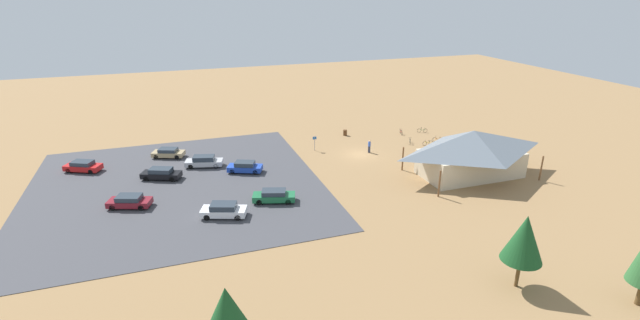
{
  "coord_description": "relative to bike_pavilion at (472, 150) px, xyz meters",
  "views": [
    {
      "loc": [
        25.05,
        55.11,
        22.07
      ],
      "look_at": [
        7.11,
        3.22,
        1.2
      ],
      "focal_mm": 25.62,
      "sensor_mm": 36.0,
      "label": 1
    }
  ],
  "objects": [
    {
      "name": "car_blue_inner_stall",
      "position": [
        26.35,
        -9.99,
        -2.54
      ],
      "size": [
        4.64,
        3.31,
        1.41
      ],
      "color": "#1E42B2",
      "rests_on": "parking_lot_asphalt"
    },
    {
      "name": "car_white_aisle_side",
      "position": [
        30.57,
        1.22,
        -2.52
      ],
      "size": [
        4.91,
        3.3,
        1.45
      ],
      "color": "white",
      "rests_on": "parking_lot_asphalt"
    },
    {
      "name": "visitor_near_lot",
      "position": [
        8.31,
        -11.67,
        -2.33
      ],
      "size": [
        0.4,
        0.36,
        1.83
      ],
      "color": "#2D3347",
      "rests_on": "ground"
    },
    {
      "name": "bicycle_orange_edge_south",
      "position": [
        -3.69,
        -12.63,
        -2.93
      ],
      "size": [
        1.54,
        0.89,
        0.84
      ],
      "color": "black",
      "rests_on": "ground"
    },
    {
      "name": "lot_sign",
      "position": [
        15.38,
        -14.98,
        -1.88
      ],
      "size": [
        0.56,
        0.08,
        2.2
      ],
      "color": "#99999E",
      "rests_on": "ground"
    },
    {
      "name": "pine_mideast",
      "position": [
        10.44,
        20.38,
        1.0
      ],
      "size": [
        3.12,
        3.12,
        6.2
      ],
      "color": "brown",
      "rests_on": "ground"
    },
    {
      "name": "bike_pavilion",
      "position": [
        0.0,
        0.0,
        0.0
      ],
      "size": [
        14.62,
        8.76,
        5.81
      ],
      "color": "beige",
      "rests_on": "ground"
    },
    {
      "name": "trash_bin",
      "position": [
        8.55,
        -20.22,
        -2.84
      ],
      "size": [
        0.6,
        0.6,
        0.9
      ],
      "primitive_type": "cylinder",
      "color": "brown",
      "rests_on": "ground"
    },
    {
      "name": "car_green_far_end",
      "position": [
        24.9,
        -0.47,
        -2.55
      ],
      "size": [
        4.9,
        3.03,
        1.38
      ],
      "color": "#1E6B3D",
      "rests_on": "parking_lot_asphalt"
    },
    {
      "name": "bicycle_yellow_yard_front",
      "position": [
        -1.25,
        -11.67,
        -2.93
      ],
      "size": [
        1.67,
        0.48,
        0.77
      ],
      "color": "black",
      "rests_on": "ground"
    },
    {
      "name": "bicycle_red_by_bin",
      "position": [
        -0.11,
        -17.76,
        -2.94
      ],
      "size": [
        0.56,
        1.6,
        0.81
      ],
      "color": "black",
      "rests_on": "ground"
    },
    {
      "name": "bicycle_silver_near_sign",
      "position": [
        -12.05,
        -8.47,
        -2.93
      ],
      "size": [
        1.54,
        0.68,
        0.79
      ],
      "color": "black",
      "rests_on": "ground"
    },
    {
      "name": "pine_east",
      "position": [
        32.99,
        22.25,
        1.15
      ],
      "size": [
        3.74,
        3.74,
        6.58
      ],
      "color": "brown",
      "rests_on": "ground"
    },
    {
      "name": "bicycle_green_mid_cluster",
      "position": [
        -3.83,
        -17.54,
        -2.93
      ],
      "size": [
        1.56,
        0.67,
        0.8
      ],
      "color": "black",
      "rests_on": "ground"
    },
    {
      "name": "bicycle_purple_yard_center",
      "position": [
        -0.48,
        -9.23,
        -2.94
      ],
      "size": [
        1.46,
        1.0,
        0.83
      ],
      "color": "black",
      "rests_on": "ground"
    },
    {
      "name": "ground",
      "position": [
        9.82,
        -11.34,
        -3.29
      ],
      "size": [
        160.0,
        160.0,
        0.0
      ],
      "primitive_type": "plane",
      "color": "#937047",
      "rests_on": "ground"
    },
    {
      "name": "bicycle_blue_lone_east",
      "position": [
        -6.84,
        -5.12,
        -2.93
      ],
      "size": [
        0.71,
        1.65,
        0.85
      ],
      "color": "black",
      "rests_on": "ground"
    },
    {
      "name": "car_maroon_by_curb",
      "position": [
        39.75,
        -4.24,
        -2.57
      ],
      "size": [
        4.8,
        3.22,
        1.35
      ],
      "color": "maroon",
      "rests_on": "parking_lot_asphalt"
    },
    {
      "name": "parking_lot_asphalt",
      "position": [
        34.84,
        -8.36,
        -3.26
      ],
      "size": [
        33.27,
        34.02,
        0.05
      ],
      "primitive_type": "cube",
      "color": "#424247",
      "rests_on": "ground"
    },
    {
      "name": "car_tan_front_row",
      "position": [
        35.35,
        -18.83,
        -2.59
      ],
      "size": [
        4.62,
        3.25,
        1.29
      ],
      "color": "tan",
      "rests_on": "parking_lot_asphalt"
    },
    {
      "name": "bicycle_teal_yard_right",
      "position": [
        0.81,
        -13.3,
        -2.93
      ],
      "size": [
        0.83,
        1.51,
        0.79
      ],
      "color": "black",
      "rests_on": "ground"
    },
    {
      "name": "car_red_near_entry",
      "position": [
        45.78,
        -17.02,
        -2.55
      ],
      "size": [
        4.82,
        3.62,
        1.38
      ],
      "color": "red",
      "rests_on": "parking_lot_asphalt"
    },
    {
      "name": "car_black_second_row",
      "position": [
        36.41,
        -11.16,
        -2.54
      ],
      "size": [
        5.0,
        3.42,
        1.4
      ],
      "color": "black",
      "rests_on": "parking_lot_asphalt"
    },
    {
      "name": "car_silver_back_corner",
      "position": [
        31.04,
        -13.67,
        -2.52
      ],
      "size": [
        5.05,
        2.96,
        1.47
      ],
      "color": "#BCBCC1",
      "rests_on": "parking_lot_asphalt"
    }
  ]
}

